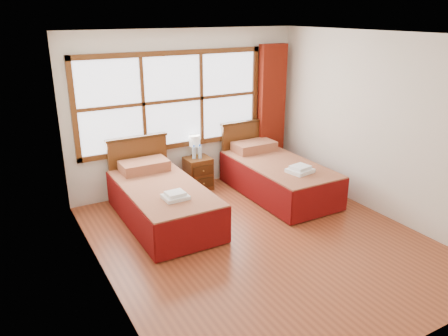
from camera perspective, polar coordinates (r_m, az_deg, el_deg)
floor at (r=5.85m, az=4.85°, el=-9.36°), size 4.50×4.50×0.00m
ceiling at (r=5.12m, az=5.73°, el=16.96°), size 4.50×4.50×0.00m
wall_back at (r=7.25m, az=-4.91°, el=7.43°), size 4.00×0.00×4.00m
wall_left at (r=4.57m, az=-15.94°, el=-0.78°), size 0.00×4.50×4.50m
wall_right at (r=6.65m, az=19.69°, el=5.21°), size 0.00×4.50×4.50m
window at (r=7.07m, az=-6.68°, el=8.72°), size 3.16×0.06×1.56m
curtain at (r=7.94m, az=6.19°, el=7.53°), size 0.50×0.16×2.30m
bed_left at (r=6.29m, az=-8.17°, el=-4.16°), size 1.05×2.07×1.02m
bed_right at (r=7.19m, az=6.83°, el=-0.96°), size 1.06×2.08×1.03m
nightstand at (r=7.34m, az=-3.39°, el=-0.72°), size 0.41×0.41×0.55m
towels_left at (r=5.72m, az=-6.37°, el=-3.62°), size 0.32×0.28×0.09m
towels_right at (r=6.68m, az=9.91°, el=-0.19°), size 0.40×0.37×0.10m
lamp at (r=7.29m, az=-3.86°, el=3.49°), size 0.18×0.18×0.35m
bottle_near at (r=7.19m, az=-3.94°, el=2.03°), size 0.06×0.06×0.23m
bottle_far at (r=7.20m, az=-3.17°, el=2.11°), size 0.06×0.06×0.24m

